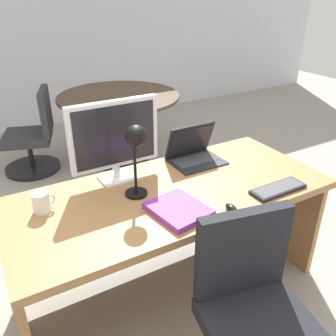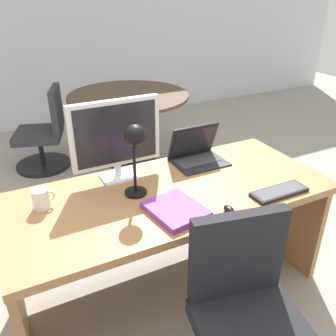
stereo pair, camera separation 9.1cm
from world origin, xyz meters
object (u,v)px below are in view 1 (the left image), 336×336
at_px(mouse, 231,208).
at_px(meeting_chair_near, 34,140).
at_px(office_chair, 253,329).
at_px(keyboard, 278,189).
at_px(monitor, 115,137).
at_px(coffee_mug, 41,202).
at_px(desk_lamp, 136,146).
at_px(desk, 167,215).
at_px(book, 178,209).
at_px(meeting_table, 120,112).
at_px(laptop, 193,149).

height_order(mouse, meeting_chair_near, meeting_chair_near).
xyz_separation_m(mouse, office_chair, (-0.14, -0.38, -0.38)).
bearing_deg(office_chair, keyboard, 39.63).
distance_m(monitor, coffee_mug, 0.52).
bearing_deg(meeting_chair_near, desk_lamp, -85.16).
bearing_deg(desk, desk_lamp, -175.77).
xyz_separation_m(monitor, book, (0.13, -0.47, -0.25)).
bearing_deg(meeting_chair_near, monitor, -85.14).
bearing_deg(meeting_table, book, -104.99).
bearing_deg(coffee_mug, office_chair, -51.43).
relative_size(desk_lamp, office_chair, 0.45).
height_order(laptop, coffee_mug, laptop).
height_order(monitor, office_chair, monitor).
bearing_deg(meeting_chair_near, mouse, -78.07).
height_order(book, meeting_chair_near, meeting_chair_near).
bearing_deg(meeting_table, desk_lamp, -109.78).
bearing_deg(coffee_mug, desk_lamp, -13.21).
distance_m(desk, mouse, 0.45).
height_order(meeting_table, meeting_chair_near, meeting_chair_near).
height_order(laptop, keyboard, laptop).
bearing_deg(office_chair, meeting_chair_near, 97.58).
relative_size(desk, monitor, 3.46).
bearing_deg(office_chair, desk_lamp, 105.28).
distance_m(monitor, mouse, 0.74).
height_order(desk, office_chair, office_chair).
xyz_separation_m(desk, meeting_table, (0.48, 1.83, 0.03)).
bearing_deg(book, desk_lamp, 114.68).
relative_size(monitor, desk_lamp, 1.27).
distance_m(monitor, meeting_table, 1.80).
distance_m(mouse, book, 0.27).
relative_size(desk, book, 5.62).
distance_m(mouse, desk_lamp, 0.57).
bearing_deg(book, meeting_table, 75.01).
distance_m(desk, monitor, 0.55).
distance_m(laptop, book, 0.62).
bearing_deg(monitor, coffee_mug, -164.37).
bearing_deg(meeting_chair_near, meeting_table, -18.32).
xyz_separation_m(mouse, coffee_mug, (-0.82, 0.46, 0.04)).
bearing_deg(laptop, coffee_mug, -172.63).
distance_m(office_chair, meeting_table, 2.63).
bearing_deg(keyboard, meeting_chair_near, 109.57).
distance_m(desk_lamp, meeting_chair_near, 2.24).
distance_m(monitor, desk_lamp, 0.24).
xyz_separation_m(book, meeting_table, (0.56, 2.08, -0.18)).
xyz_separation_m(desk_lamp, office_chair, (0.20, -0.74, -0.66)).
bearing_deg(coffee_mug, monitor, 15.63).
relative_size(desk_lamp, book, 1.27).
height_order(keyboard, desk_lamp, desk_lamp).
distance_m(mouse, meeting_table, 2.23).
xyz_separation_m(monitor, meeting_table, (0.68, 1.61, -0.42)).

